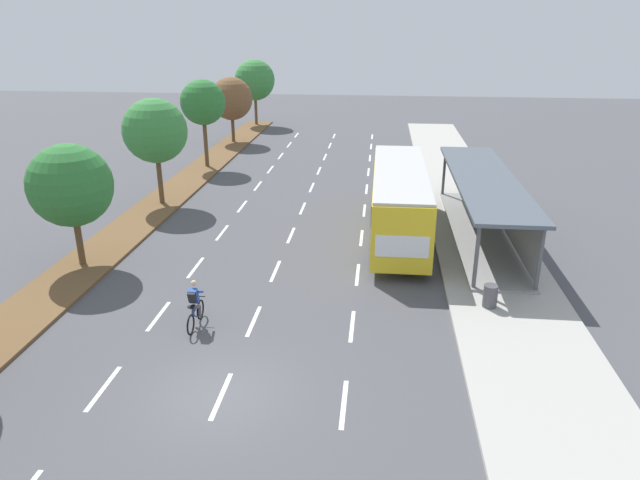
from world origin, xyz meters
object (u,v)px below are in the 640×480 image
at_px(bus_shelter, 488,200).
at_px(median_tree_fourth, 203,103).
at_px(median_tree_third, 155,131).
at_px(median_tree_fifth, 231,99).
at_px(bus, 399,196).
at_px(median_tree_farthest, 255,80).
at_px(cyclist, 195,306).
at_px(trash_bin, 490,296).
at_px(median_tree_second, 70,186).

bearing_deg(bus_shelter, median_tree_fourth, 145.07).
height_order(median_tree_third, median_tree_fifth, median_tree_third).
xyz_separation_m(bus, median_tree_farthest, (-13.55, 30.60, 2.38)).
bearing_deg(median_tree_third, cyclist, -65.19).
bearing_deg(median_tree_third, bus_shelter, -10.86).
bearing_deg(cyclist, median_tree_farthest, 98.98).
relative_size(bus, trash_bin, 13.28).
relative_size(bus_shelter, median_tree_farthest, 2.19).
relative_size(cyclist, median_tree_third, 0.31).
height_order(median_tree_third, median_tree_farthest, median_tree_farthest).
bearing_deg(median_tree_fifth, cyclist, -78.29).
height_order(median_tree_second, median_tree_fifth, median_tree_fifth).
bearing_deg(median_tree_farthest, cyclist, -81.02).
height_order(median_tree_second, median_tree_third, median_tree_third).
height_order(median_tree_third, median_tree_fourth, median_tree_fourth).
bearing_deg(trash_bin, bus, 113.18).
xyz_separation_m(median_tree_second, median_tree_third, (0.24, 8.94, 0.65)).
distance_m(median_tree_fourth, median_tree_farthest, 17.89).
bearing_deg(median_tree_third, bus, -15.70).
bearing_deg(median_tree_second, median_tree_farthest, 89.81).
height_order(bus, median_tree_second, median_tree_second).
bearing_deg(median_tree_second, trash_bin, -7.78).
xyz_separation_m(bus_shelter, cyclist, (-11.45, -10.14, -1.07)).
bearing_deg(trash_bin, cyclist, -167.52).
bearing_deg(cyclist, median_tree_second, 144.71).
height_order(bus_shelter, cyclist, bus_shelter).
distance_m(median_tree_fourth, trash_bin, 26.44).
height_order(median_tree_farthest, trash_bin, median_tree_farthest).
relative_size(bus_shelter, cyclist, 7.58).
relative_size(cyclist, median_tree_farthest, 0.29).
xyz_separation_m(bus_shelter, median_tree_farthest, (-17.83, 30.23, 2.58)).
bearing_deg(median_tree_second, cyclist, -35.29).
bearing_deg(bus, median_tree_fourth, 136.47).
height_order(bus, median_tree_third, median_tree_third).
height_order(median_tree_fourth, median_tree_fifth, median_tree_fourth).
height_order(bus_shelter, median_tree_farthest, median_tree_farthest).
height_order(bus_shelter, median_tree_fifth, median_tree_fifth).
bearing_deg(cyclist, bus, 53.73).
bearing_deg(median_tree_farthest, trash_bin, -66.26).
height_order(bus, median_tree_fourth, median_tree_fourth).
xyz_separation_m(bus_shelter, trash_bin, (-1.08, -7.85, -1.29)).
xyz_separation_m(median_tree_fourth, trash_bin, (16.59, -20.19, -4.04)).
xyz_separation_m(bus, trash_bin, (3.20, -7.47, -1.49)).
bearing_deg(bus, cyclist, -126.27).
relative_size(median_tree_second, median_tree_fifth, 0.96).
bearing_deg(trash_bin, bus_shelter, 82.16).
relative_size(bus, median_tree_farthest, 1.79).
bearing_deg(median_tree_farthest, median_tree_third, -89.74).
height_order(median_tree_second, trash_bin, median_tree_second).
relative_size(median_tree_fifth, median_tree_farthest, 0.86).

